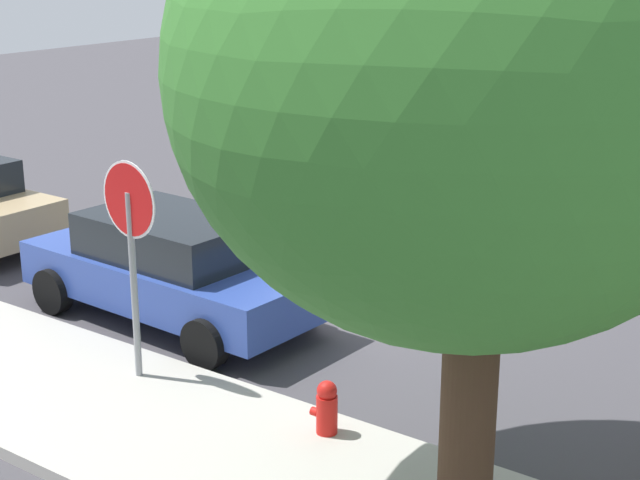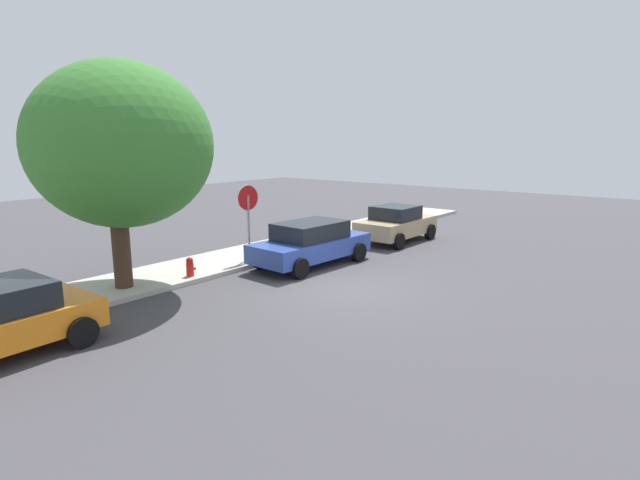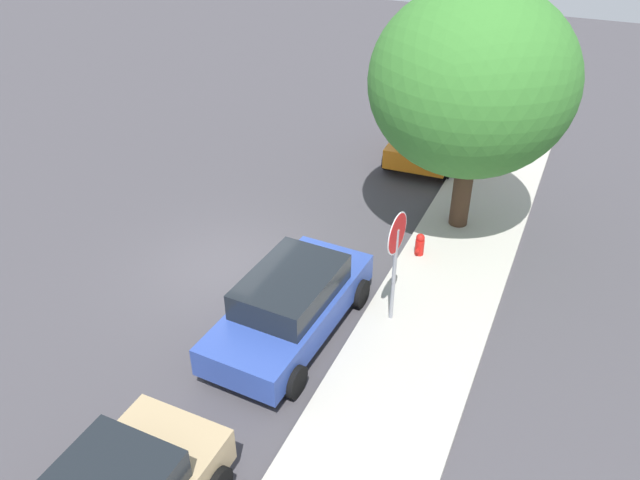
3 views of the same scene
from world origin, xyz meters
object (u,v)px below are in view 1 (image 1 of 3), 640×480
at_px(parked_car_blue, 173,266).
at_px(fire_hydrant, 327,413).
at_px(street_tree_near_corner, 467,72).
at_px(stop_sign, 131,232).

distance_m(parked_car_blue, fire_hydrant, 4.07).
relative_size(parked_car_blue, street_tree_near_corner, 0.71).
distance_m(stop_sign, fire_hydrant, 2.99).
xyz_separation_m(stop_sign, street_tree_near_corner, (-4.22, 0.27, 2.12)).
bearing_deg(street_tree_near_corner, stop_sign, -3.69).
bearing_deg(fire_hydrant, street_tree_near_corner, 165.61).
height_order(parked_car_blue, fire_hydrant, parked_car_blue).
distance_m(stop_sign, street_tree_near_corner, 4.73).
distance_m(stop_sign, parked_car_blue, 2.38).
xyz_separation_m(street_tree_near_corner, fire_hydrant, (1.65, -0.42, -3.64)).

